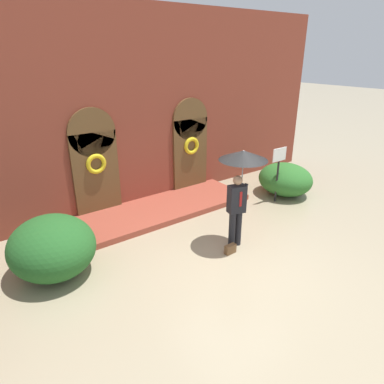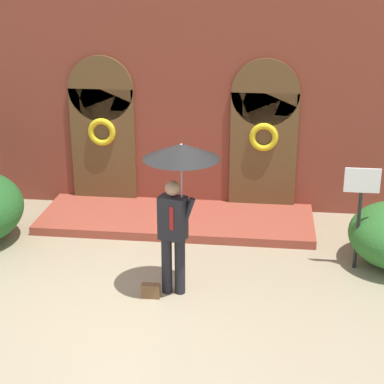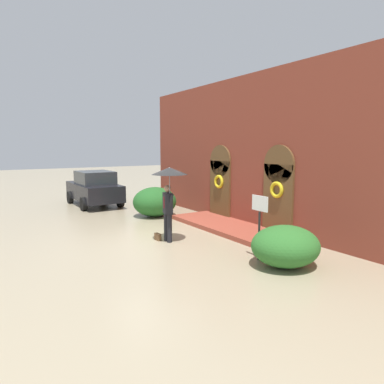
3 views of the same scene
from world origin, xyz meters
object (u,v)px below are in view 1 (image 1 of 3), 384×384
person_with_umbrella (241,170)px  handbag (230,249)px  sign_post (278,166)px  shrub_right (285,179)px  shrub_left (52,247)px

person_with_umbrella → handbag: bearing=-154.3°
sign_post → shrub_right: 0.98m
person_with_umbrella → shrub_left: 4.36m
handbag → sign_post: bearing=23.5°
person_with_umbrella → handbag: (-0.42, -0.20, -1.80)m
person_with_umbrella → shrub_left: bearing=159.8°
person_with_umbrella → shrub_right: 3.97m
handbag → sign_post: (3.15, 1.38, 1.05)m
handbag → sign_post: sign_post is taller
sign_post → shrub_left: size_ratio=0.91×
handbag → person_with_umbrella: bearing=25.5°
shrub_left → sign_post: bearing=-2.2°
handbag → shrub_left: shrub_left is taller
handbag → sign_post: size_ratio=0.16×
shrub_right → person_with_umbrella: bearing=-157.6°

